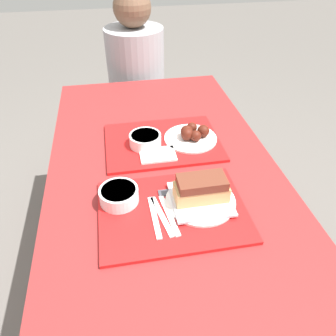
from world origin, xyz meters
The scene contains 15 objects.
ground_plane centered at (0.00, 0.00, 0.00)m, with size 12.00×12.00×0.00m, color #605B56.
picnic_table centered at (0.00, 0.00, 0.64)m, with size 0.82×1.71×0.73m.
picnic_bench_far centered at (0.00, 1.08, 0.36)m, with size 0.78×0.28×0.43m.
tray_near centered at (-0.01, -0.15, 0.73)m, with size 0.45×0.33×0.01m.
tray_far centered at (0.02, 0.23, 0.73)m, with size 0.45×0.33×0.01m.
bowl_coleslaw_near centered at (-0.17, -0.08, 0.76)m, with size 0.12×0.12×0.05m.
brisket_sandwich_plate centered at (0.08, -0.13, 0.77)m, with size 0.22×0.22×0.09m.
plastic_fork_near centered at (-0.05, -0.17, 0.74)m, with size 0.05×0.17×0.00m.
plastic_knife_near centered at (-0.03, -0.17, 0.74)m, with size 0.04×0.17×0.00m.
plastic_spoon_near centered at (-0.07, -0.17, 0.74)m, with size 0.02×0.17×0.00m.
condiment_packet centered at (-0.02, -0.07, 0.74)m, with size 0.04×0.03×0.01m.
bowl_coleslaw_far centered at (-0.05, 0.21, 0.76)m, with size 0.12×0.12×0.05m.
wings_plate_far centered at (0.14, 0.22, 0.76)m, with size 0.21×0.21×0.06m.
napkin_far centered at (-0.01, 0.13, 0.74)m, with size 0.13×0.09×0.01m.
person_seated_across centered at (0.00, 1.08, 0.74)m, with size 0.34×0.34×0.72m.
Camera 1 is at (-0.15, -0.84, 1.45)m, focal length 35.00 mm.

